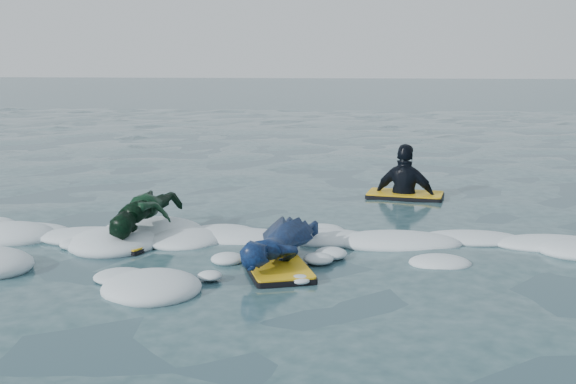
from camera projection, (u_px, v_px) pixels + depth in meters
The scene contains 5 objects.
ground at pixel (228, 280), 6.75m from camera, with size 120.00×120.00×0.00m, color #172F37.
foam_band at pixel (246, 251), 7.76m from camera, with size 12.00×3.10×0.30m, color white, non-canonical shape.
prone_woman_unit at pixel (279, 245), 7.21m from camera, with size 0.92×1.67×0.41m.
prone_child_unit at pixel (146, 217), 8.16m from camera, with size 0.81×1.41×0.53m.
waiting_rider_unit at pixel (405, 199), 10.65m from camera, with size 1.19×0.79×1.65m.
Camera 1 is at (1.21, -6.39, 2.08)m, focal length 45.00 mm.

